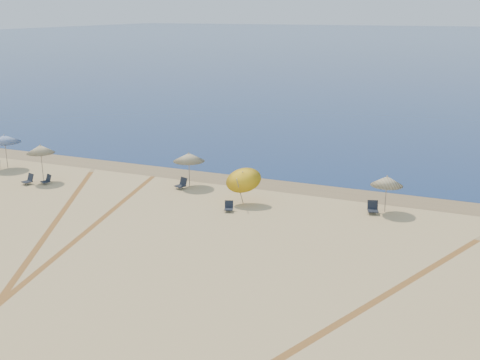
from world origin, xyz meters
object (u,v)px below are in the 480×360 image
at_px(umbrella_0, 4,139).
at_px(chair_3, 182,184).
at_px(umbrella_1, 40,149).
at_px(umbrella_2, 189,157).
at_px(umbrella_3, 243,177).
at_px(chair_5, 373,208).
at_px(chair_1, 29,180).
at_px(chair_2, 47,180).
at_px(chair_4, 229,207).
at_px(umbrella_4, 387,181).

xyz_separation_m(umbrella_0, chair_3, (14.47, 0.47, -1.92)).
relative_size(umbrella_1, umbrella_2, 1.12).
height_order(umbrella_3, chair_5, umbrella_3).
xyz_separation_m(umbrella_0, umbrella_2, (14.69, 1.17, -0.24)).
bearing_deg(chair_5, chair_3, 163.74).
xyz_separation_m(chair_1, chair_2, (1.10, 0.52, -0.03)).
xyz_separation_m(umbrella_1, umbrella_3, (14.61, 0.78, -0.55)).
xyz_separation_m(chair_1, chair_4, (14.78, 0.19, -0.05)).
xyz_separation_m(umbrella_1, chair_3, (9.68, 2.14, -1.95)).
xyz_separation_m(umbrella_4, chair_5, (-0.62, -0.48, -1.58)).
height_order(umbrella_3, chair_4, umbrella_3).
xyz_separation_m(umbrella_3, chair_3, (-4.93, 1.36, -1.40)).
height_order(chair_2, chair_3, chair_3).
xyz_separation_m(umbrella_2, chair_2, (-9.21, -3.29, -1.71)).
bearing_deg(chair_2, chair_5, 28.97).
height_order(umbrella_0, chair_5, umbrella_0).
distance_m(umbrella_3, chair_4, 2.14).
distance_m(chair_3, chair_5, 12.59).
relative_size(umbrella_2, chair_5, 2.76).
xyz_separation_m(umbrella_2, chair_5, (12.37, -0.74, -1.67)).
relative_size(umbrella_0, chair_1, 3.08).
xyz_separation_m(umbrella_3, chair_4, (-0.24, -1.56, -1.45)).
bearing_deg(umbrella_0, chair_5, 0.93).
height_order(umbrella_4, chair_3, umbrella_4).
bearing_deg(chair_4, chair_2, 158.96).
distance_m(umbrella_4, chair_4, 9.31).
relative_size(umbrella_3, chair_4, 3.47).
distance_m(umbrella_3, chair_1, 15.19).
bearing_deg(chair_3, chair_5, 20.51).
distance_m(umbrella_0, umbrella_4, 27.70).
relative_size(umbrella_1, chair_5, 3.09).
bearing_deg(chair_2, chair_1, -132.42).
xyz_separation_m(umbrella_1, chair_5, (22.27, 2.11, -1.95)).
distance_m(umbrella_0, chair_2, 6.19).
xyz_separation_m(umbrella_0, umbrella_1, (4.79, -1.67, 0.03)).
bearing_deg(umbrella_4, chair_5, -142.52).
bearing_deg(chair_1, umbrella_3, 25.29).
xyz_separation_m(umbrella_2, chair_4, (4.47, -3.62, -1.72)).
bearing_deg(umbrella_0, chair_2, -21.09).
bearing_deg(umbrella_2, chair_4, -39.01).
relative_size(chair_1, chair_3, 0.98).
xyz_separation_m(umbrella_1, chair_4, (14.37, -0.78, -2.00)).
bearing_deg(umbrella_0, chair_4, -7.28).
bearing_deg(chair_2, chair_4, 20.83).
xyz_separation_m(umbrella_4, chair_3, (-13.21, -0.44, -1.59)).
relative_size(umbrella_0, chair_3, 3.01).
relative_size(chair_1, chair_2, 1.09).
bearing_deg(umbrella_1, chair_2, -32.89).
bearing_deg(umbrella_0, umbrella_4, 1.90).
xyz_separation_m(chair_1, chair_5, (22.68, 3.07, 0.01)).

